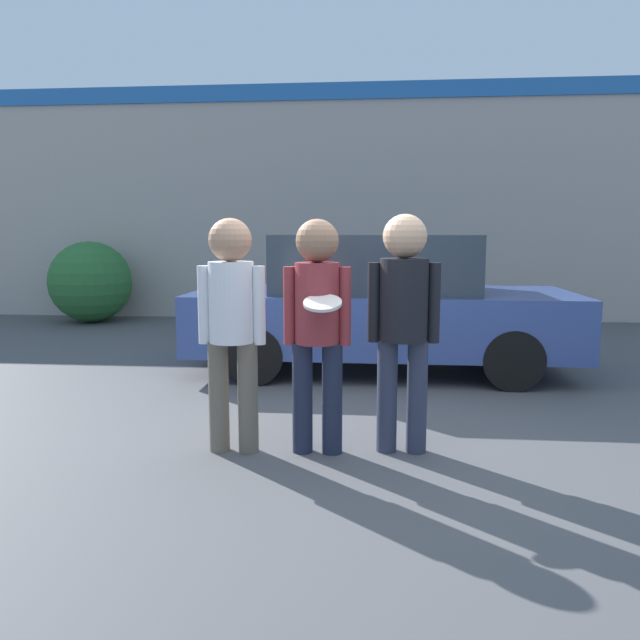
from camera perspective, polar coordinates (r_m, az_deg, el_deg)
ground_plane at (r=4.93m, az=2.34°, el=-11.22°), size 56.00×56.00×0.00m
storefront_building at (r=11.78m, az=4.29°, el=10.70°), size 24.00×0.22×4.30m
person_left at (r=4.58m, az=-8.08°, el=0.45°), size 0.50×0.33×1.73m
person_middle_with_frisbee at (r=4.50m, az=-0.25°, el=0.35°), size 0.49×0.53×1.72m
person_right at (r=4.56m, az=7.65°, el=0.78°), size 0.52×0.35×1.76m
parked_car_near at (r=7.33m, az=5.46°, el=1.41°), size 4.37×1.83×1.60m
shrub at (r=12.06m, az=-20.25°, el=3.29°), size 1.47×1.47×1.47m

